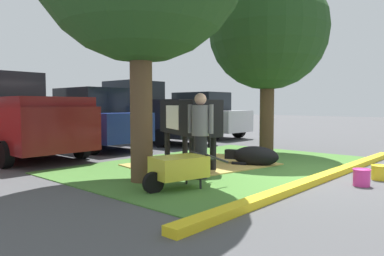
{
  "coord_description": "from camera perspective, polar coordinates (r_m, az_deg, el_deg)",
  "views": [
    {
      "loc": [
        -7.1,
        -3.31,
        1.47
      ],
      "look_at": [
        -0.48,
        2.68,
        0.9
      ],
      "focal_mm": 34.21,
      "sensor_mm": 36.0,
      "label": 1
    }
  ],
  "objects": [
    {
      "name": "ground_plane",
      "position": [
        7.97,
        16.96,
        -7.13
      ],
      "size": [
        80.0,
        80.0,
        0.0
      ],
      "primitive_type": "plane",
      "color": "#4C4C4F"
    },
    {
      "name": "grass_island",
      "position": [
        8.99,
        4.53,
        -5.71
      ],
      "size": [
        7.37,
        4.86,
        0.02
      ],
      "primitive_type": "cube",
      "color": "#477A33",
      "rests_on": "ground"
    },
    {
      "name": "curb_yellow",
      "position": [
        7.71,
        20.04,
        -7.1
      ],
      "size": [
        8.57,
        0.24,
        0.12
      ],
      "primitive_type": "cube",
      "color": "yellow",
      "rests_on": "ground"
    },
    {
      "name": "hay_bedding",
      "position": [
        8.84,
        1.45,
        -5.75
      ],
      "size": [
        3.56,
        2.91,
        0.04
      ],
      "primitive_type": "cube",
      "rotation": [
        0.0,
        0.0,
        -0.17
      ],
      "color": "tan",
      "rests_on": "ground"
    },
    {
      "name": "shade_tree_right",
      "position": [
        11.37,
        11.75,
        14.62
      ],
      "size": [
        3.52,
        3.52,
        5.43
      ],
      "color": "#4C3823",
      "rests_on": "ground"
    },
    {
      "name": "cow_holstein",
      "position": [
        8.78,
        -0.84,
        1.61
      ],
      "size": [
        1.75,
        2.95,
        1.61
      ],
      "color": "black",
      "rests_on": "ground"
    },
    {
      "name": "calf_lying",
      "position": [
        8.89,
        9.64,
        -4.36
      ],
      "size": [
        0.82,
        1.33,
        0.48
      ],
      "color": "black",
      "rests_on": "ground"
    },
    {
      "name": "person_handler",
      "position": [
        10.21,
        1.18,
        0.18
      ],
      "size": [
        0.38,
        0.42,
        1.59
      ],
      "color": "#9E7F5B",
      "rests_on": "ground"
    },
    {
      "name": "person_visitor_near",
      "position": [
        7.13,
        1.33,
        -0.81
      ],
      "size": [
        0.34,
        0.5,
        1.7
      ],
      "color": "black",
      "rests_on": "ground"
    },
    {
      "name": "wheelbarrow",
      "position": [
        6.32,
        -2.24,
        -6.21
      ],
      "size": [
        1.62,
        0.85,
        0.63
      ],
      "color": "gold",
      "rests_on": "ground"
    },
    {
      "name": "bucket_pink",
      "position": [
        7.34,
        24.92,
        -6.95
      ],
      "size": [
        0.32,
        0.32,
        0.31
      ],
      "color": "#EA3893",
      "rests_on": "ground"
    },
    {
      "name": "bucket_yellow",
      "position": [
        8.08,
        27.23,
        -6.14
      ],
      "size": [
        0.33,
        0.33,
        0.29
      ],
      "color": "yellow",
      "rests_on": "ground"
    },
    {
      "name": "pickup_truck_maroon",
      "position": [
        11.56,
        -25.93,
        1.52
      ],
      "size": [
        2.22,
        5.4,
        2.42
      ],
      "color": "maroon",
      "rests_on": "ground"
    },
    {
      "name": "sedan_blue",
      "position": [
        12.79,
        -15.45,
        1.34
      ],
      "size": [
        2.02,
        4.4,
        2.02
      ],
      "color": "navy",
      "rests_on": "ground"
    },
    {
      "name": "pickup_truck_black",
      "position": [
        14.61,
        -6.97,
        2.22
      ],
      "size": [
        2.22,
        5.4,
        2.42
      ],
      "color": "black",
      "rests_on": "ground"
    },
    {
      "name": "sedan_silver",
      "position": [
        16.54,
        1.43,
        1.96
      ],
      "size": [
        2.02,
        4.4,
        2.02
      ],
      "color": "silver",
      "rests_on": "ground"
    }
  ]
}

